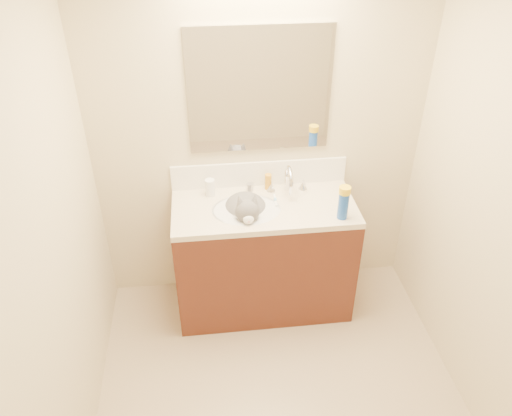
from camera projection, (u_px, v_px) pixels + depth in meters
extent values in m
cube|color=beige|center=(259.00, 133.00, 3.26)|extent=(2.20, 0.04, 2.50)
cube|color=beige|center=(39.00, 272.00, 2.12)|extent=(0.04, 2.50, 2.50)
cube|color=#491F13|center=(264.00, 259.00, 3.50)|extent=(1.20, 0.55, 0.82)
cube|color=beige|center=(264.00, 208.00, 3.26)|extent=(1.20, 0.55, 0.04)
ellipsoid|color=silver|center=(247.00, 218.00, 3.25)|extent=(0.45, 0.36, 0.14)
cylinder|color=silver|center=(287.00, 183.00, 3.38)|extent=(0.04, 0.04, 0.11)
torus|color=silver|center=(289.00, 180.00, 3.30)|extent=(0.03, 0.20, 0.20)
cylinder|color=silver|center=(291.00, 191.00, 3.25)|extent=(0.03, 0.03, 0.06)
cone|color=silver|center=(271.00, 187.00, 3.38)|extent=(0.06, 0.06, 0.06)
cone|color=silver|center=(303.00, 185.00, 3.41)|extent=(0.06, 0.06, 0.06)
ellipsoid|color=#595659|center=(246.00, 211.00, 3.28)|extent=(0.30, 0.33, 0.22)
ellipsoid|color=#595659|center=(247.00, 211.00, 3.10)|extent=(0.16, 0.14, 0.15)
ellipsoid|color=#595659|center=(247.00, 210.00, 3.18)|extent=(0.11, 0.11, 0.14)
cone|color=#595659|center=(240.00, 200.00, 3.07)|extent=(0.07, 0.08, 0.09)
cone|color=#595659|center=(254.00, 200.00, 3.08)|extent=(0.07, 0.08, 0.09)
ellipsoid|color=silver|center=(248.00, 219.00, 3.06)|extent=(0.07, 0.06, 0.06)
ellipsoid|color=silver|center=(247.00, 220.00, 3.19)|extent=(0.11, 0.07, 0.13)
sphere|color=tan|center=(249.00, 222.00, 3.04)|extent=(0.02, 0.02, 0.02)
cylinder|color=#595659|center=(266.00, 219.00, 3.32)|extent=(0.10, 0.23, 0.04)
cube|color=white|center=(259.00, 174.00, 3.41)|extent=(1.20, 0.02, 0.18)
cube|color=white|center=(260.00, 91.00, 3.08)|extent=(0.90, 0.02, 0.80)
cylinder|color=white|center=(210.00, 187.00, 3.32)|extent=(0.07, 0.07, 0.12)
cylinder|color=#F45328|center=(210.00, 189.00, 3.33)|extent=(0.06, 0.06, 0.04)
cylinder|color=#B7B7BC|center=(250.00, 187.00, 3.39)|extent=(0.05, 0.05, 0.06)
cylinder|color=orange|center=(268.00, 182.00, 3.39)|extent=(0.05, 0.05, 0.11)
cube|color=white|center=(275.00, 200.00, 3.29)|extent=(0.02, 0.14, 0.01)
cube|color=#65A3D6|center=(275.00, 200.00, 3.29)|extent=(0.02, 0.03, 0.02)
cylinder|color=blue|center=(343.00, 206.00, 3.09)|extent=(0.07, 0.07, 0.18)
cylinder|color=yellow|center=(345.00, 190.00, 3.02)|extent=(0.08, 0.08, 0.04)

